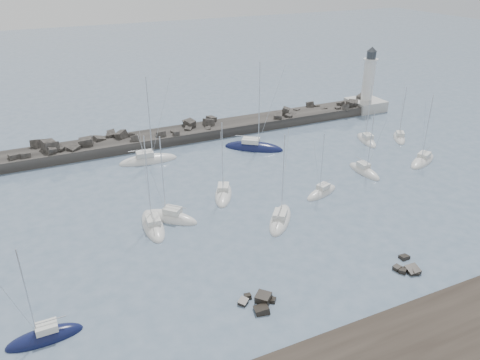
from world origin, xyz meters
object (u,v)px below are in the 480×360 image
(sailboat_4, at_px, (148,161))
(sailboat_11, at_px, (422,161))
(sailboat_9, at_px, (322,193))
(sailboat_10, at_px, (366,141))
(sailboat_2, at_px, (45,337))
(lighthouse, at_px, (366,96))
(sailboat_7, at_px, (280,220))
(sailboat_14, at_px, (364,172))
(sailboat_3, at_px, (153,226))
(sailboat_8, at_px, (254,148))
(sailboat_5, at_px, (170,218))
(sailboat_6, at_px, (223,194))
(sailboat_12, at_px, (399,138))

(sailboat_4, bearing_deg, sailboat_11, -25.07)
(sailboat_9, height_order, sailboat_10, sailboat_10)
(sailboat_2, xyz_separation_m, sailboat_11, (61.43, 15.91, -0.02))
(lighthouse, height_order, sailboat_7, lighthouse)
(sailboat_10, bearing_deg, sailboat_9, -144.06)
(sailboat_7, bearing_deg, sailboat_4, 112.20)
(sailboat_2, xyz_separation_m, sailboat_14, (49.76, 16.68, -0.01))
(lighthouse, bearing_deg, sailboat_7, -140.20)
(lighthouse, bearing_deg, sailboat_4, -171.45)
(sailboat_11, bearing_deg, sailboat_3, -178.74)
(sailboat_4, distance_m, sailboat_8, 18.98)
(sailboat_5, height_order, sailboat_8, sailboat_8)
(sailboat_2, relative_size, sailboat_14, 0.97)
(sailboat_6, xyz_separation_m, sailboat_14, (23.74, -2.35, 0.01))
(sailboat_14, bearing_deg, sailboat_8, 125.23)
(sailboat_8, distance_m, sailboat_9, 19.94)
(sailboat_5, distance_m, sailboat_9, 22.53)
(sailboat_3, bearing_deg, lighthouse, 26.71)
(sailboat_2, bearing_deg, sailboat_10, 25.07)
(sailboat_5, bearing_deg, sailboat_9, -6.20)
(sailboat_4, bearing_deg, sailboat_2, -118.31)
(sailboat_6, bearing_deg, sailboat_9, -23.03)
(sailboat_5, relative_size, sailboat_7, 0.98)
(lighthouse, height_order, sailboat_4, sailboat_4)
(sailboat_5, height_order, sailboat_12, sailboat_5)
(sailboat_2, relative_size, sailboat_6, 0.89)
(sailboat_2, height_order, sailboat_7, sailboat_7)
(lighthouse, relative_size, sailboat_12, 1.36)
(sailboat_4, relative_size, sailboat_12, 1.46)
(sailboat_11, bearing_deg, sailboat_8, 143.41)
(sailboat_7, xyz_separation_m, sailboat_8, (8.03, 24.09, 0.01))
(lighthouse, relative_size, sailboat_3, 1.09)
(sailboat_9, xyz_separation_m, sailboat_10, (19.56, 14.18, 0.00))
(sailboat_7, bearing_deg, sailboat_8, 71.57)
(sailboat_5, xyz_separation_m, sailboat_14, (32.81, 0.88, -0.01))
(lighthouse, relative_size, sailboat_5, 1.15)
(sailboat_5, bearing_deg, sailboat_10, 15.64)
(sailboat_12, bearing_deg, sailboat_9, -154.19)
(sailboat_2, xyz_separation_m, sailboat_9, (39.35, 13.37, -0.01))
(sailboat_8, bearing_deg, sailboat_9, -86.23)
(sailboat_2, xyz_separation_m, sailboat_7, (30.01, 9.18, -0.01))
(sailboat_5, height_order, sailboat_14, sailboat_5)
(lighthouse, distance_m, sailboat_4, 52.60)
(sailboat_3, distance_m, sailboat_11, 47.12)
(sailboat_2, height_order, sailboat_14, sailboat_14)
(sailboat_4, xyz_separation_m, sailboat_14, (30.55, -18.97, -0.01))
(sailboat_11, xyz_separation_m, sailboat_14, (-11.67, 0.78, 0.01))
(sailboat_3, relative_size, sailboat_5, 1.05)
(sailboat_3, xyz_separation_m, sailboat_4, (4.89, 20.78, 0.01))
(sailboat_10, relative_size, sailboat_12, 1.09)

